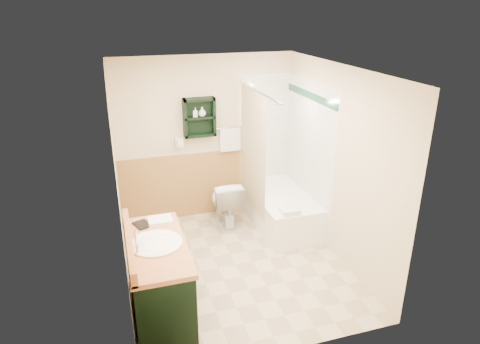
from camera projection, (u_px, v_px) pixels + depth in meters
name	position (u px, v px, depth m)	size (l,w,h in m)	color
floor	(235.00, 265.00, 5.34)	(3.00, 3.00, 0.00)	beige
back_wall	(205.00, 138.00, 6.24)	(2.60, 0.04, 2.40)	#FDEFC6
left_wall	(116.00, 190.00, 4.53)	(0.04, 3.00, 2.40)	#FDEFC6
right_wall	(338.00, 164.00, 5.26)	(0.04, 3.00, 2.40)	#FDEFC6
ceiling	(235.00, 67.00, 4.44)	(2.60, 3.00, 0.04)	white
wainscot_left	(126.00, 246.00, 4.80)	(2.98, 2.98, 1.00)	#B18747
wainscot_back	(207.00, 183.00, 6.47)	(2.58, 2.58, 1.00)	#B18747
mirror_frame	(120.00, 183.00, 3.94)	(1.30, 1.30, 1.00)	brown
mirror_glass	(121.00, 183.00, 3.95)	(1.20, 1.20, 0.90)	white
tile_right	(307.00, 156.00, 5.97)	(1.50, 1.50, 2.10)	white
tile_back	(272.00, 143.00, 6.54)	(0.95, 0.95, 2.10)	white
tile_accent	(310.00, 96.00, 5.65)	(1.50, 1.50, 0.10)	#134326
wall_shelf	(199.00, 117.00, 5.98)	(0.45, 0.15, 0.55)	black
hair_dryer	(179.00, 143.00, 6.05)	(0.10, 0.24, 0.18)	silver
towel_bar	(230.00, 128.00, 6.22)	(0.40, 0.06, 0.40)	silver
curtain_rod	(258.00, 91.00, 5.41)	(0.03, 0.03, 1.60)	silver
shower_curtain	(253.00, 151.00, 5.88)	(1.05, 1.05, 1.70)	#BCAD8E
vanity	(159.00, 278.00, 4.40)	(0.59, 1.28, 0.81)	black
bathtub	(280.00, 208.00, 6.23)	(0.75, 1.50, 0.50)	white
toilet	(225.00, 202.00, 6.19)	(0.40, 0.71, 0.70)	white
counter_towel	(160.00, 220.00, 4.67)	(0.26, 0.20, 0.04)	silver
vanity_book	(135.00, 219.00, 4.53)	(0.15, 0.02, 0.20)	black
tub_towel	(290.00, 211.00, 5.53)	(0.23, 0.19, 0.07)	silver
soap_bottle_a	(195.00, 115.00, 5.95)	(0.06, 0.13, 0.06)	white
soap_bottle_b	(202.00, 113.00, 5.97)	(0.10, 0.13, 0.10)	white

